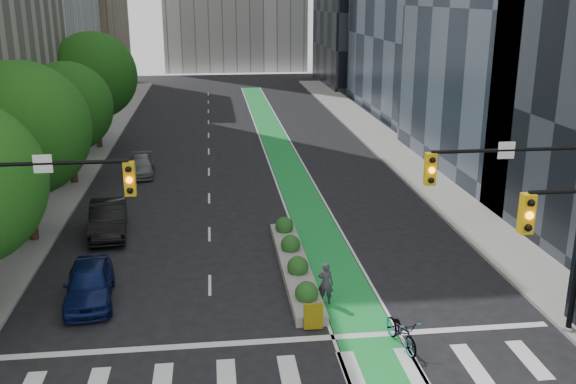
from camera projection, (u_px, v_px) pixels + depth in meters
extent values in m
plane|color=black|center=(286.00, 359.00, 21.27)|extent=(160.00, 160.00, 0.00)
cube|color=gray|center=(71.00, 171.00, 43.62)|extent=(3.60, 90.00, 0.15)
cube|color=gray|center=(408.00, 161.00, 46.31)|extent=(3.60, 90.00, 0.15)
cube|color=green|center=(280.00, 149.00, 50.08)|extent=(2.20, 70.00, 0.01)
cylinder|color=black|center=(29.00, 192.00, 30.66)|extent=(0.44, 0.44, 5.04)
sphere|color=#124B10|center=(21.00, 130.00, 29.76)|extent=(6.40, 6.40, 6.40)
cylinder|color=black|center=(71.00, 150.00, 40.23)|extent=(0.44, 0.44, 4.48)
sphere|color=#124B10|center=(67.00, 107.00, 39.43)|extent=(5.60, 5.60, 5.60)
cylinder|color=black|center=(97.00, 116.00, 49.62)|extent=(0.44, 0.44, 5.15)
sphere|color=#124B10|center=(93.00, 75.00, 48.70)|extent=(6.60, 6.60, 6.60)
cylinder|color=black|center=(33.00, 164.00, 18.89)|extent=(5.50, 0.12, 0.12)
cube|color=gold|center=(130.00, 179.00, 19.37)|extent=(0.34, 0.28, 1.05)
sphere|color=orange|center=(129.00, 180.00, 19.22)|extent=(0.20, 0.20, 0.20)
cube|color=white|center=(43.00, 164.00, 18.90)|extent=(0.55, 0.04, 0.55)
cylinder|color=black|center=(514.00, 150.00, 20.59)|extent=(5.50, 0.12, 0.12)
cube|color=gold|center=(430.00, 169.00, 20.44)|extent=(0.34, 0.28, 1.05)
sphere|color=orange|center=(432.00, 170.00, 20.29)|extent=(0.20, 0.20, 0.20)
cube|color=white|center=(506.00, 150.00, 20.53)|extent=(0.55, 0.04, 0.55)
cube|color=gold|center=(527.00, 213.00, 16.28)|extent=(0.34, 0.28, 1.05)
sphere|color=orange|center=(530.00, 216.00, 16.13)|extent=(0.20, 0.20, 0.20)
cube|color=gray|center=(295.00, 267.00, 27.99)|extent=(1.20, 10.00, 0.40)
cube|color=yellow|center=(313.00, 316.00, 22.95)|extent=(0.70, 0.12, 1.00)
sphere|color=#194C19|center=(307.00, 293.00, 24.54)|extent=(0.90, 0.90, 0.90)
sphere|color=#194C19|center=(298.00, 267.00, 26.91)|extent=(0.90, 0.90, 0.90)
sphere|color=#194C19|center=(290.00, 245.00, 29.28)|extent=(0.90, 0.90, 0.90)
sphere|color=#194C19|center=(284.00, 226.00, 31.65)|extent=(0.90, 0.90, 0.90)
imported|color=gray|center=(402.00, 331.00, 21.88)|extent=(1.13, 2.25, 1.13)
imported|color=#36313B|center=(326.00, 283.00, 24.90)|extent=(0.73, 0.61, 1.70)
imported|color=#0C1849|center=(89.00, 283.00, 25.08)|extent=(2.25, 4.63, 1.52)
imported|color=black|center=(108.00, 219.00, 32.16)|extent=(2.23, 5.11, 1.63)
imported|color=slate|center=(141.00, 166.00, 42.91)|extent=(1.92, 4.27, 1.22)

